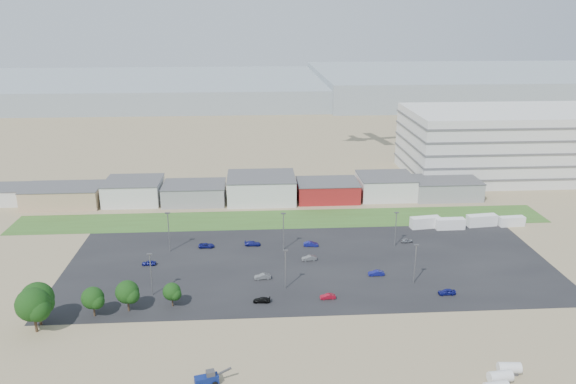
{
  "coord_description": "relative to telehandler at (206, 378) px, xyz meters",
  "views": [
    {
      "loc": [
        -8.54,
        -106.63,
        60.12
      ],
      "look_at": [
        -0.27,
        22.0,
        18.38
      ],
      "focal_mm": 35.0,
      "sensor_mm": 36.0,
      "label": 1
    }
  ],
  "objects": [
    {
      "name": "storage_tank_nw",
      "position": [
        49.55,
        -2.51,
        -0.13
      ],
      "size": [
        4.18,
        2.4,
        2.4
      ],
      "primitive_type": null,
      "rotation": [
        0.0,
        0.0,
        0.1
      ],
      "color": "silver",
      "rests_on": "ground"
    },
    {
      "name": "parked_car_9",
      "position": [
        -4.33,
        58.14,
        -0.75
      ],
      "size": [
        4.17,
        1.94,
        1.16
      ],
      "primitive_type": "imported",
      "rotation": [
        0.0,
        0.0,
        1.56
      ],
      "color": "navy",
      "rests_on": "ground"
    },
    {
      "name": "grass_strip",
      "position": [
        17.08,
        78.04,
        -1.31
      ],
      "size": [
        160.0,
        16.0,
        0.02
      ],
      "primitive_type": "cube",
      "color": "#395B22",
      "rests_on": "ground"
    },
    {
      "name": "parking_lot",
      "position": [
        22.08,
        46.04,
        -1.32
      ],
      "size": [
        120.0,
        50.0,
        0.01
      ],
      "primitive_type": "cube",
      "color": "black",
      "rests_on": "ground"
    },
    {
      "name": "tree_left",
      "position": [
        -34.65,
        21.35,
        3.88
      ],
      "size": [
        6.94,
        6.94,
        10.41
      ],
      "primitive_type": null,
      "color": "black",
      "rests_on": "ground"
    },
    {
      "name": "parked_car_8",
      "position": [
        49.9,
        58.03,
        -0.78
      ],
      "size": [
        3.32,
        1.6,
        1.09
      ],
      "primitive_type": "imported",
      "rotation": [
        0.0,
        0.0,
        1.67
      ],
      "color": "#A5A5AA",
      "rests_on": "ground"
    },
    {
      "name": "lightpole_front_m",
      "position": [
        15.31,
        33.73,
        3.4
      ],
      "size": [
        1.11,
        0.46,
        9.44
      ],
      "primitive_type": null,
      "color": "slate",
      "rests_on": "ground"
    },
    {
      "name": "box_trailer_b",
      "position": [
        64.93,
        67.18,
        0.24
      ],
      "size": [
        8.38,
        2.72,
        3.13
      ],
      "primitive_type": null,
      "rotation": [
        0.0,
        0.0,
        0.01
      ],
      "color": "silver",
      "rests_on": "ground"
    },
    {
      "name": "telehandler",
      "position": [
        0.0,
        0.0,
        0.0
      ],
      "size": [
        6.69,
        3.69,
        2.65
      ],
      "primitive_type": null,
      "rotation": [
        0.0,
        0.0,
        0.26
      ],
      "color": "navy",
      "rests_on": "ground"
    },
    {
      "name": "parking_garage",
      "position": [
        107.08,
        121.04,
        11.18
      ],
      "size": [
        80.0,
        40.0,
        25.0
      ],
      "primitive_type": "cube",
      "color": "silver",
      "rests_on": "ground"
    },
    {
      "name": "lightpole_back_m",
      "position": [
        16.09,
        55.48,
        3.79
      ],
      "size": [
        1.2,
        0.5,
        10.23
      ],
      "primitive_type": null,
      "color": "slate",
      "rests_on": "ground"
    },
    {
      "name": "parked_car_5",
      "position": [
        -17.74,
        48.11,
        -0.73
      ],
      "size": [
        3.58,
        1.62,
        1.19
      ],
      "primitive_type": "imported",
      "rotation": [
        0.0,
        0.0,
        -1.63
      ],
      "color": "navy",
      "rests_on": "ground"
    },
    {
      "name": "lightpole_back_l",
      "position": [
        -13.68,
        56.35,
        4.05
      ],
      "size": [
        1.26,
        0.53,
        10.74
      ],
      "primitive_type": null,
      "color": "slate",
      "rests_on": "ground"
    },
    {
      "name": "storage_tank_ne",
      "position": [
        52.19,
        -0.16,
        -0.16
      ],
      "size": [
        4.02,
        2.25,
        2.32
      ],
      "primitive_type": null,
      "rotation": [
        0.0,
        0.0,
        -0.08
      ],
      "color": "silver",
      "rests_on": "ground"
    },
    {
      "name": "parked_car_7",
      "position": [
        22.18,
        48.35,
        -0.7
      ],
      "size": [
        3.89,
        1.72,
        1.24
      ],
      "primitive_type": "imported",
      "rotation": [
        0.0,
        0.0,
        -1.46
      ],
      "color": "#595B5E",
      "rests_on": "ground"
    },
    {
      "name": "tree_far_left",
      "position": [
        -34.6,
        18.81,
        3.94
      ],
      "size": [
        7.02,
        7.02,
        10.53
      ],
      "primitive_type": null,
      "color": "black",
      "rests_on": "ground"
    },
    {
      "name": "box_trailer_a",
      "position": [
        58.05,
        68.62,
        0.29
      ],
      "size": [
        8.88,
        3.84,
        3.22
      ],
      "primitive_type": null,
      "rotation": [
        0.0,
        0.0,
        0.14
      ],
      "color": "silver",
      "rests_on": "ground"
    },
    {
      "name": "tree_right",
      "position": [
        -18.16,
        25.76,
        2.58
      ],
      "size": [
        5.21,
        5.21,
        7.81
      ],
      "primitive_type": null,
      "color": "black",
      "rests_on": "ground"
    },
    {
      "name": "box_trailer_d",
      "position": [
        83.81,
        68.4,
        0.08
      ],
      "size": [
        7.63,
        2.88,
        2.81
      ],
      "primitive_type": null,
      "rotation": [
        0.0,
        0.0,
        0.07
      ],
      "color": "silver",
      "rests_on": "ground"
    },
    {
      "name": "lightpole_back_r",
      "position": [
        45.99,
        55.9,
        3.47
      ],
      "size": [
        1.13,
        0.47,
        9.6
      ],
      "primitive_type": null,
      "color": "slate",
      "rests_on": "ground"
    },
    {
      "name": "lightpole_front_l",
      "position": [
        -14.31,
        32.59,
        3.65
      ],
      "size": [
        1.17,
        0.49,
        9.94
      ],
      "primitive_type": null,
      "color": "slate",
      "rests_on": "ground"
    },
    {
      "name": "parked_car_6",
      "position": [
        7.96,
        58.66,
        -0.7
      ],
      "size": [
        4.37,
        2.0,
        1.24
      ],
      "primitive_type": "imported",
      "rotation": [
        0.0,
        0.0,
        1.51
      ],
      "color": "navy",
      "rests_on": "ground"
    },
    {
      "name": "ground",
      "position": [
        17.08,
        26.04,
        -1.32
      ],
      "size": [
        700.0,
        700.0,
        0.0
      ],
      "primitive_type": "plane",
      "color": "#8D7C5A",
      "rests_on": "ground"
    },
    {
      "name": "parked_car_1",
      "position": [
        37.27,
        38.84,
        -0.7
      ],
      "size": [
        3.82,
        1.39,
        1.25
      ],
      "primitive_type": "imported",
      "rotation": [
        0.0,
        0.0,
        -1.55
      ],
      "color": "navy",
      "rests_on": "ground"
    },
    {
      "name": "lightpole_front_r",
      "position": [
        45.12,
        34.4,
        3.51
      ],
      "size": [
        1.14,
        0.47,
        9.67
      ],
      "primitive_type": null,
      "color": "slate",
      "rests_on": "ground"
    },
    {
      "name": "box_trailer_c",
      "position": [
        75.05,
        69.05,
        0.32
      ],
      "size": [
        9.04,
        3.72,
        3.29
      ],
      "primitive_type": null,
      "rotation": [
        0.0,
        0.0,
        0.11
      ],
      "color": "silver",
      "rests_on": "ground"
    },
    {
      "name": "parked_car_2",
      "position": [
        50.94,
        28.51,
        -0.67
      ],
      "size": [
        3.88,
        1.59,
        1.32
      ],
      "primitive_type": "imported",
      "rotation": [
        0.0,
        0.0,
        -1.56
      ],
      "color": "navy",
      "rests_on": "ground"
    },
    {
      "name": "parked_car_13",
      "position": [
        24.27,
        28.28,
        -0.76
      ],
      "size": [
        3.47,
        1.37,
        1.12
      ],
      "primitive_type": "imported",
      "rotation": [
        0.0,
        0.0,
        -1.52
      ],
      "color": "maroon",
      "rests_on": "ground"
    },
    {
      "name": "parked_car_4",
      "position": [
        10.23,
        38.76,
        -0.68
      ],
      "size": [
        3.99,
        1.69,
        1.28
      ],
      "primitive_type": "imported",
      "rotation": [
        0.0,
        0.0,
        -1.48
      ],
      "color": "#595B5E",
      "rests_on": "ground"
    },
    {
      "name": "parked_car_11",
      "position": [
        23.57,
        57.15,
        -0.67
      ],
      "size": [
        4.06,
        1.75,
        1.3
      ],
      "primitive_type": "imported",
      "rotation": [
        0.0,
        0.0,
        1.47
      ],
      "color": "navy",
      "rests_on": "ground"
    },
    {
      "name": "hills_backdrop",
      "position": [
        57.08,
        341.04,
        3.18
      ],
      "size": [
        700.0,
        200.0,
        9.0
      ],
      "primitive_type": null,
      "color": "gray",
      "rests_on": "ground"
    },
    {
      "name": "tree_near",
      "position": [
        -9.21,
        27.15,
        1.73
      ],
      "size": [
        4.08,
        4.08,
        6.11
      ],
      "primitive_type": null,
      "color": "black",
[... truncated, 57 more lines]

